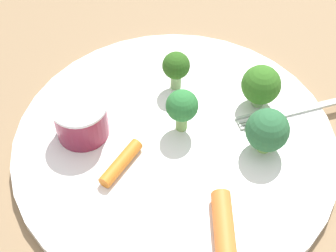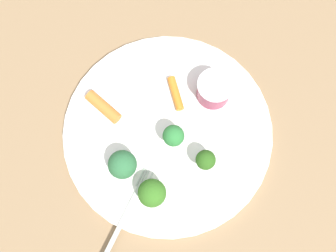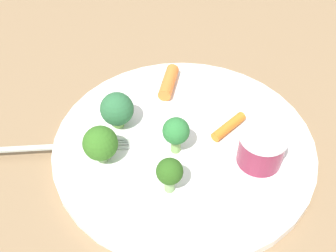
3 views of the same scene
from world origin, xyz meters
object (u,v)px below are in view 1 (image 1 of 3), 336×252
object	(u,v)px
fork	(324,104)
plate	(175,145)
broccoli_floret_3	(267,131)
broccoli_floret_0	(261,85)
sauce_cup	(81,119)
broccoli_floret_1	(176,67)
carrot_stick_1	(121,163)
broccoli_floret_2	(182,107)
carrot_stick_0	(219,226)

from	to	relation	value
fork	plate	bearing A→B (deg)	174.05
plate	broccoli_floret_3	xyz separation A→B (m)	(0.07, -0.04, 0.03)
broccoli_floret_0	broccoli_floret_3	distance (m)	0.06
sauce_cup	broccoli_floret_3	distance (m)	0.17
plate	sauce_cup	xyz separation A→B (m)	(-0.08, 0.05, 0.03)
broccoli_floret_1	carrot_stick_1	xyz separation A→B (m)	(-0.09, -0.07, -0.02)
fork	broccoli_floret_0	bearing A→B (deg)	154.73
plate	fork	world-z (taller)	fork
sauce_cup	broccoli_floret_1	world-z (taller)	broccoli_floret_1
broccoli_floret_0	broccoli_floret_2	bearing A→B (deg)	179.28
sauce_cup	carrot_stick_0	distance (m)	0.17
plate	carrot_stick_1	world-z (taller)	carrot_stick_1
broccoli_floret_1	fork	distance (m)	0.16
broccoli_floret_1	broccoli_floret_3	distance (m)	0.12
carrot_stick_0	carrot_stick_1	world-z (taller)	carrot_stick_0
sauce_cup	broccoli_floret_2	distance (m)	0.10
broccoli_floret_2	broccoli_floret_3	distance (m)	0.08
broccoli_floret_2	carrot_stick_0	xyz separation A→B (m)	(-0.02, -0.12, -0.02)
plate	sauce_cup	world-z (taller)	sauce_cup
broccoli_floret_0	sauce_cup	bearing A→B (deg)	169.26
sauce_cup	broccoli_floret_3	bearing A→B (deg)	-29.38
broccoli_floret_0	carrot_stick_1	size ratio (longest dim) A/B	0.89
broccoli_floret_0	carrot_stick_0	size ratio (longest dim) A/B	0.80
broccoli_floret_1	carrot_stick_1	size ratio (longest dim) A/B	0.85
plate	carrot_stick_0	world-z (taller)	carrot_stick_0
sauce_cup	broccoli_floret_2	xyz separation A→B (m)	(0.09, -0.03, 0.01)
carrot_stick_0	carrot_stick_1	xyz separation A→B (m)	(-0.05, 0.09, -0.00)
sauce_cup	broccoli_floret_2	world-z (taller)	broccoli_floret_2
carrot_stick_1	broccoli_floret_2	bearing A→B (deg)	16.71
broccoli_floret_1	carrot_stick_0	world-z (taller)	broccoli_floret_1
broccoli_floret_0	fork	distance (m)	0.07
broccoli_floret_3	broccoli_floret_2	bearing A→B (deg)	139.10
broccoli_floret_1	broccoli_floret_2	world-z (taller)	broccoli_floret_2
plate	fork	xyz separation A→B (m)	(0.16, -0.02, 0.01)
broccoli_floret_3	carrot_stick_0	world-z (taller)	broccoli_floret_3
broccoli_floret_2	carrot_stick_1	distance (m)	0.08
plate	broccoli_floret_3	distance (m)	0.09
plate	broccoli_floret_1	bearing A→B (deg)	65.92
broccoli_floret_1	carrot_stick_0	size ratio (longest dim) A/B	0.76
plate	broccoli_floret_1	xyz separation A→B (m)	(0.03, 0.07, 0.03)
sauce_cup	broccoli_floret_1	bearing A→B (deg)	11.18
carrot_stick_0	broccoli_floret_0	bearing A→B (deg)	48.32
plate	broccoli_floret_0	xyz separation A→B (m)	(0.10, 0.01, 0.03)
sauce_cup	broccoli_floret_3	world-z (taller)	broccoli_floret_3
plate	broccoli_floret_2	bearing A→B (deg)	46.38
carrot_stick_0	plate	bearing A→B (deg)	87.53
broccoli_floret_1	broccoli_floret_2	bearing A→B (deg)	-107.79
broccoli_floret_3	carrot_stick_0	distance (m)	0.10
plate	broccoli_floret_1	world-z (taller)	broccoli_floret_1
broccoli_floret_2	carrot_stick_1	size ratio (longest dim) A/B	0.91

